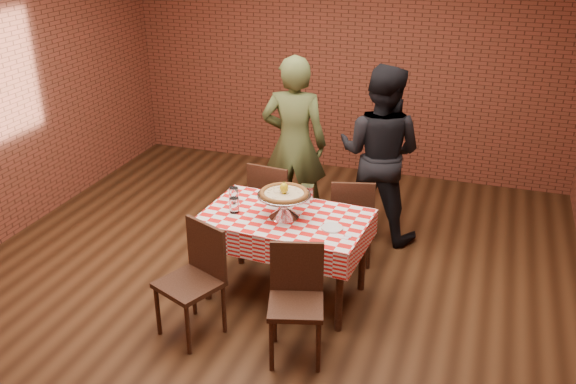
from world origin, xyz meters
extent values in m
plane|color=black|center=(0.00, 0.00, 0.00)|extent=(6.00, 6.00, 0.00)
plane|color=brown|center=(0.00, 3.00, 1.45)|extent=(5.50, 0.00, 5.50)
cube|color=#402518|center=(0.25, -0.02, 0.38)|extent=(1.39, 0.89, 0.75)
cylinder|color=beige|center=(0.24, -0.04, 0.96)|extent=(0.50, 0.50, 0.03)
ellipsoid|color=gold|center=(0.24, -0.04, 1.01)|extent=(0.09, 0.09, 0.09)
cylinder|color=white|center=(-0.18, -0.10, 0.82)|extent=(0.09, 0.09, 0.13)
cylinder|color=white|center=(-0.26, 0.10, 0.82)|extent=(0.09, 0.09, 0.13)
cylinder|color=white|center=(0.67, -0.12, 0.76)|extent=(0.18, 0.18, 0.01)
cube|color=white|center=(0.81, -0.24, 0.76)|extent=(0.05, 0.04, 0.00)
cube|color=white|center=(0.83, -0.21, 0.76)|extent=(0.06, 0.05, 0.00)
cube|color=silver|center=(0.34, 0.29, 0.83)|extent=(0.12, 0.10, 0.15)
imported|color=#48532A|center=(-0.10, 1.25, 0.91)|extent=(0.72, 0.52, 1.81)
imported|color=black|center=(0.77, 1.32, 0.88)|extent=(0.95, 0.79, 1.77)
camera|label=1|loc=(1.76, -4.41, 3.07)|focal=39.12mm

